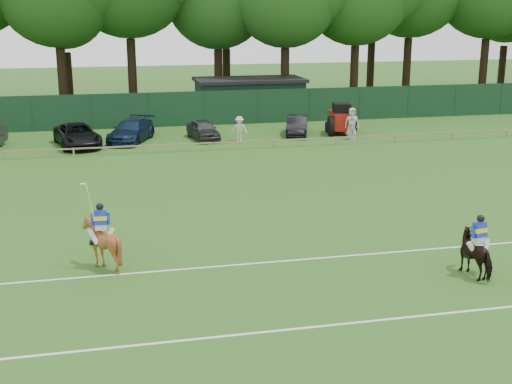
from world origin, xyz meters
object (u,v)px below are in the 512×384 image
object	(u,v)px
horse_dark	(478,254)
sedan_navy	(131,131)
estate_black	(297,125)
spectator_left	(239,129)
horse_chestnut	(102,244)
tractor	(341,120)
suv_black	(77,135)
utility_shed	(249,98)
spectator_right	(352,123)
hatch_grey	(203,130)
spectator_mid	(352,128)

from	to	relation	value
horse_dark	sedan_navy	size ratio (longest dim) A/B	0.35
estate_black	spectator_left	world-z (taller)	spectator_left
estate_black	spectator_left	distance (m)	4.42
horse_chestnut	spectator_left	distance (m)	22.56
tractor	suv_black	bearing A→B (deg)	-170.88
sedan_navy	utility_shed	xyz separation A→B (m)	(9.51, 8.12, 0.83)
sedan_navy	tractor	world-z (taller)	tractor
horse_dark	horse_chestnut	distance (m)	12.27
utility_shed	tractor	world-z (taller)	utility_shed
horse_dark	spectator_right	size ratio (longest dim) A/B	0.87
horse_chestnut	hatch_grey	xyz separation A→B (m)	(6.57, 21.83, -0.21)
horse_dark	hatch_grey	bearing A→B (deg)	-90.27
hatch_grey	spectator_right	world-z (taller)	spectator_right
spectator_right	spectator_left	bearing A→B (deg)	-175.49
horse_chestnut	utility_shed	world-z (taller)	utility_shed
spectator_right	tractor	bearing A→B (deg)	115.68
horse_chestnut	hatch_grey	size ratio (longest dim) A/B	0.45
estate_black	spectator_mid	world-z (taller)	spectator_mid
sedan_navy	spectator_left	bearing A→B (deg)	11.25
hatch_grey	spectator_left	xyz separation A→B (m)	(2.21, -1.05, 0.16)
sedan_navy	hatch_grey	world-z (taller)	sedan_navy
horse_dark	suv_black	world-z (taller)	horse_dark
spectator_mid	tractor	world-z (taller)	tractor
hatch_grey	spectator_right	size ratio (longest dim) A/B	1.91
estate_black	spectator_mid	distance (m)	3.88
sedan_navy	spectator_right	distance (m)	14.47
sedan_navy	horse_chestnut	bearing A→B (deg)	-72.66
spectator_mid	utility_shed	xyz separation A→B (m)	(-4.60, 10.57, 0.77)
spectator_mid	tractor	distance (m)	1.95
horse_chestnut	tractor	bearing A→B (deg)	-121.99
spectator_mid	tractor	size ratio (longest dim) A/B	0.55
sedan_navy	estate_black	bearing A→B (deg)	22.05
spectator_right	utility_shed	bearing A→B (deg)	123.37
hatch_grey	utility_shed	bearing A→B (deg)	51.23
horse_dark	tractor	bearing A→B (deg)	-111.43
estate_black	sedan_navy	bearing A→B (deg)	-162.97
horse_dark	hatch_grey	distance (m)	25.68
sedan_navy	utility_shed	size ratio (longest dim) A/B	0.58
horse_chestnut	sedan_navy	xyz separation A→B (m)	(1.94, 22.12, -0.13)
spectator_left	sedan_navy	bearing A→B (deg)	-174.27
spectator_left	tractor	xyz separation A→B (m)	(7.15, 0.83, 0.22)
horse_chestnut	utility_shed	xyz separation A→B (m)	(11.45, 30.25, 0.69)
sedan_navy	spectator_right	xyz separation A→B (m)	(14.37, -1.67, 0.27)
utility_shed	horse_dark	bearing A→B (deg)	-89.39
estate_black	spectator_left	size ratio (longest dim) A/B	2.45
horse_dark	hatch_grey	world-z (taller)	horse_dark
suv_black	spectator_right	bearing A→B (deg)	-14.73
tractor	utility_shed	bearing A→B (deg)	125.27
tractor	spectator_left	bearing A→B (deg)	-165.49
estate_black	spectator_left	bearing A→B (deg)	-145.78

